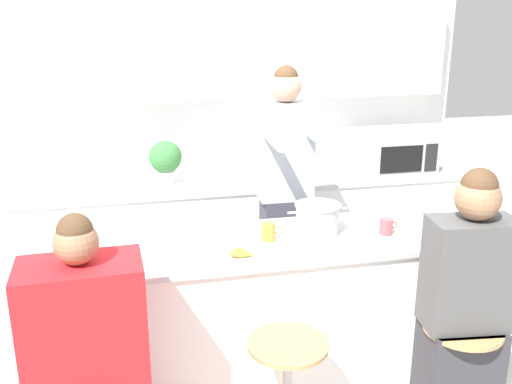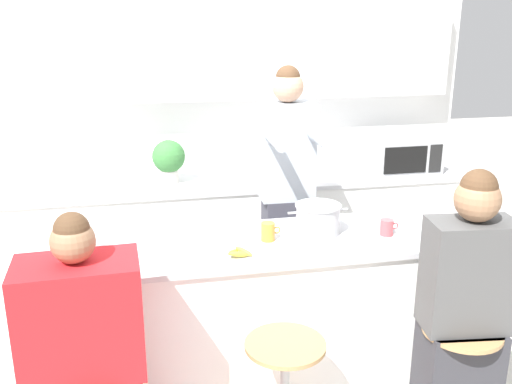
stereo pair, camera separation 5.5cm
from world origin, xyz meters
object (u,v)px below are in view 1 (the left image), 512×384
Objects in this scene: cooking_pot at (317,218)px; coffee_cup_near at (268,231)px; kitchen_island at (259,319)px; fruit_bowl at (82,249)px; potted_plant at (165,159)px; person_cooking at (284,207)px; microwave at (396,154)px; bar_stool_rightmost at (456,383)px; person_seated_near at (463,326)px; coffee_cup_far at (386,226)px; person_wrapped_blanket at (90,380)px; banana_bunch at (240,253)px.

cooking_pot is 0.29m from coffee_cup_near.
kitchen_island is 0.64m from cooking_pot.
fruit_bowl is (-1.23, -0.03, -0.05)m from cooking_pot.
cooking_pot is (0.34, 0.05, 0.54)m from kitchen_island.
person_cooking is at bearing -48.73° from potted_plant.
microwave is 1.80m from potted_plant.
potted_plant is (-1.21, 1.97, 0.71)m from bar_stool_rightmost.
cooking_pot is (-0.50, 0.68, 0.65)m from bar_stool_rightmost.
fruit_bowl is (-1.74, 0.62, 0.30)m from person_seated_near.
coffee_cup_near is 0.64m from coffee_cup_far.
bar_stool_rightmost is at bearing -76.09° from coffee_cup_far.
potted_plant is at bearing 74.01° from person_wrapped_blanket.
person_wrapped_blanket is at bearing -172.99° from person_seated_near.
kitchen_island is at bearing 175.37° from coffee_cup_far.
microwave is at bearing 73.22° from bar_stool_rightmost.
person_wrapped_blanket is 1.14m from coffee_cup_near.
person_seated_near is (0.85, -0.60, 0.19)m from kitchen_island.
kitchen_island is 6.23× the size of cooking_pot.
coffee_cup_far is 1.76m from potted_plant.
kitchen_island is at bearing -115.91° from person_cooking.
person_seated_near is 13.86× the size of coffee_cup_far.
coffee_cup_near is (-0.25, -0.57, 0.07)m from person_cooking.
banana_bunch is (-0.98, 0.43, 0.29)m from person_seated_near.
person_cooking is 10.34× the size of fruit_bowl.
person_wrapped_blanket is 9.53× the size of banana_bunch.
person_seated_near is at bearing -2.29° from person_wrapped_blanket.
microwave reaches higher than banana_bunch.
person_wrapped_blanket is at bearing -86.67° from fruit_bowl.
fruit_bowl reaches higher than banana_bunch.
person_wrapped_blanket is 4.04× the size of cooking_pot.
fruit_bowl is 1.64× the size of coffee_cup_near.
person_wrapped_blanket reaches higher than bar_stool_rightmost.
fruit_bowl is at bearing 91.03° from person_wrapped_blanket.
person_cooking is 1.67m from person_wrapped_blanket.
fruit_bowl is at bearing -153.32° from person_cooking.
person_seated_near is 13.56× the size of coffee_cup_near.
person_cooking is 0.53m from cooking_pot.
banana_bunch is (-0.14, -0.18, 0.48)m from kitchen_island.
person_cooking reaches higher than person_seated_near.
person_cooking reaches higher than fruit_bowl.
bar_stool_rightmost is 0.49× the size of person_wrapped_blanket.
coffee_cup_far is (0.64, -0.06, -0.01)m from coffee_cup_near.
person_wrapped_blanket reaches higher than coffee_cup_far.
banana_bunch is at bearing -171.70° from coffee_cup_far.
coffee_cup_near is 0.33× the size of potted_plant.
potted_plant is at bearing 105.76° from kitchen_island.
person_cooking is 12.54× the size of banana_bunch.
coffee_cup_near is (-0.80, 0.61, 0.32)m from person_seated_near.
bar_stool_rightmost is 1.99× the size of cooking_pot.
potted_plant is (-0.38, 1.34, 0.60)m from kitchen_island.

